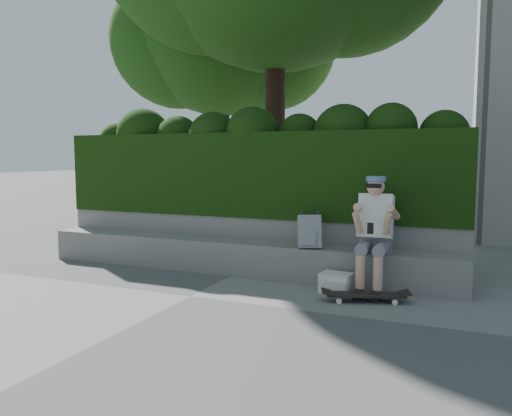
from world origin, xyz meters
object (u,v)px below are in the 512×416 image
at_px(skateboard, 366,295).
at_px(backpack_ground, 336,283).
at_px(person, 375,229).
at_px(backpack_plaid, 309,232).

xyz_separation_m(skateboard, backpack_ground, (-0.39, 0.25, 0.04)).
distance_m(person, skateboard, 0.84).
bearing_deg(skateboard, person, 71.28).
bearing_deg(backpack_ground, person, 40.38).
distance_m(person, backpack_plaid, 0.84).
relative_size(person, backpack_ground, 3.79).
relative_size(person, skateboard, 1.56).
bearing_deg(skateboard, backpack_ground, 128.72).
relative_size(skateboard, backpack_ground, 2.44).
xyz_separation_m(person, backpack_ground, (-0.39, -0.25, -0.63)).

